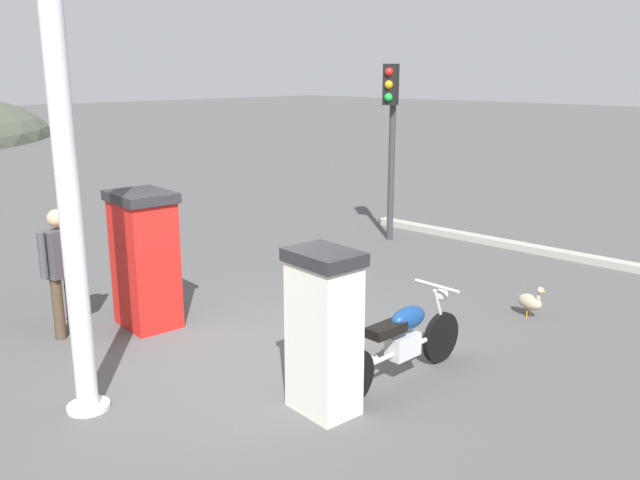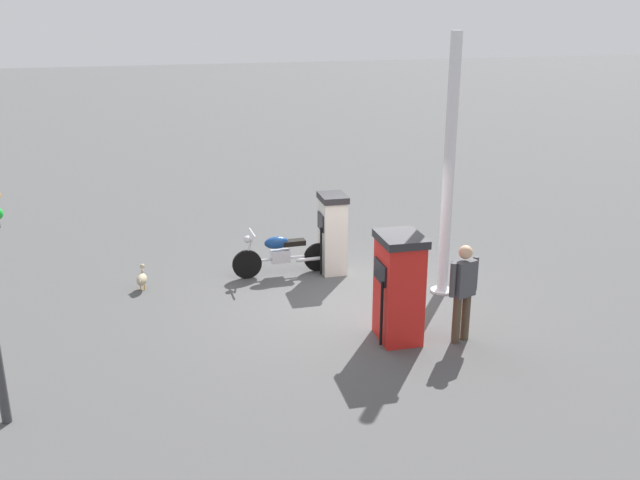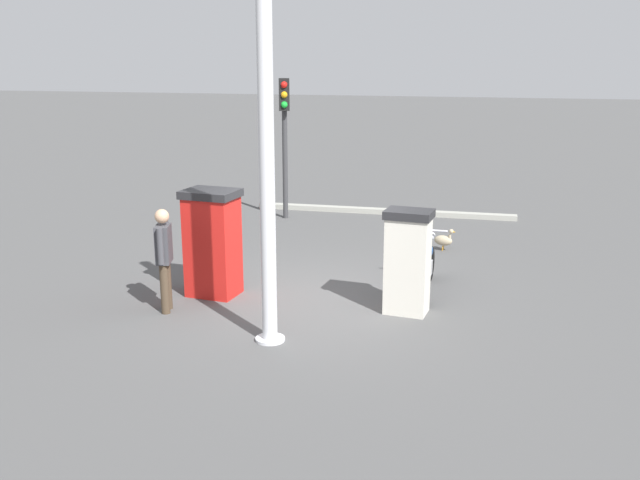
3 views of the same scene
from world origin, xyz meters
name	(u,v)px [view 3 (image 3 of 3)]	position (x,y,z in m)	size (l,w,h in m)	color
ground_plane	(311,298)	(0.00, 0.00, 0.00)	(120.00, 120.00, 0.00)	#4C4C4C
fuel_pump_near	(408,261)	(-0.22, -1.55, 0.79)	(0.59, 0.71, 1.56)	silver
fuel_pump_far	(213,242)	(-0.22, 1.55, 0.87)	(0.74, 0.88, 1.71)	red
motorcycle_near_pump	(425,266)	(0.78, -1.69, 0.45)	(1.98, 0.56, 0.92)	black
attendant_person	(164,254)	(-1.12, 1.93, 0.89)	(0.57, 0.30, 1.56)	#473828
wandering_duck	(444,240)	(3.41, -1.74, 0.22)	(0.26, 0.45, 0.45)	tan
roadside_traffic_light	(285,123)	(5.29, 2.14, 2.24)	(0.40, 0.29, 3.25)	#38383A
canopy_support_pole	(267,178)	(-1.79, 0.05, 2.22)	(0.40, 0.40, 4.59)	silver
road_edge_kerb	(384,211)	(6.43, 0.00, 0.06)	(0.46, 6.30, 0.12)	#9E9E93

